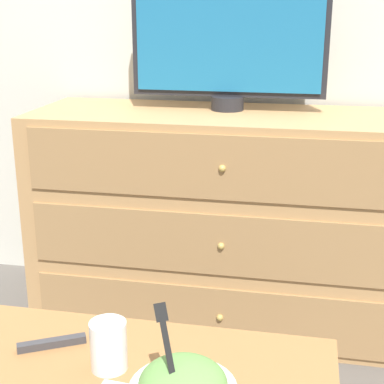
# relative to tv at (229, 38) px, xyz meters

# --- Properties ---
(ground_plane) EXTENTS (12.00, 12.00, 0.00)m
(ground_plane) POSITION_rel_tv_xyz_m (0.05, 0.22, -1.10)
(ground_plane) COLOR #56514C
(dresser) EXTENTS (1.50, 0.53, 0.83)m
(dresser) POSITION_rel_tv_xyz_m (0.03, -0.07, -0.68)
(dresser) COLOR tan
(dresser) RESTS_ON ground_plane
(tv) EXTENTS (0.72, 0.12, 0.50)m
(tv) POSITION_rel_tv_xyz_m (0.00, 0.00, 0.00)
(tv) COLOR #232328
(tv) RESTS_ON dresser
(drink_cup) EXTENTS (0.08, 0.08, 0.11)m
(drink_cup) POSITION_rel_tv_xyz_m (-0.09, -1.15, -0.58)
(drink_cup) COLOR white
(drink_cup) RESTS_ON coffee_table
(remote_control) EXTENTS (0.14, 0.09, 0.02)m
(remote_control) POSITION_rel_tv_xyz_m (-0.24, -1.10, -0.62)
(remote_control) COLOR #38383D
(remote_control) RESTS_ON coffee_table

